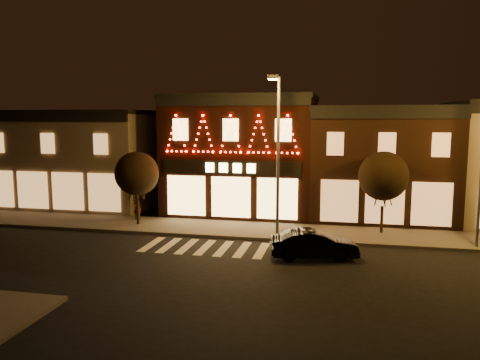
% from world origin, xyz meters
% --- Properties ---
extents(ground, '(120.00, 120.00, 0.00)m').
position_xyz_m(ground, '(0.00, 0.00, 0.00)').
color(ground, black).
rests_on(ground, ground).
extents(sidewalk_far, '(44.00, 4.00, 0.15)m').
position_xyz_m(sidewalk_far, '(2.00, 8.00, 0.07)').
color(sidewalk_far, '#47423D').
rests_on(sidewalk_far, ground).
extents(building_left, '(12.20, 8.28, 7.30)m').
position_xyz_m(building_left, '(-13.00, 13.99, 3.66)').
color(building_left, '#7B6C57').
rests_on(building_left, ground).
extents(building_pulp, '(10.20, 8.34, 8.30)m').
position_xyz_m(building_pulp, '(0.00, 13.98, 4.16)').
color(building_pulp, black).
rests_on(building_pulp, ground).
extents(building_right_a, '(9.20, 8.28, 7.50)m').
position_xyz_m(building_right_a, '(9.50, 13.99, 3.76)').
color(building_right_a, '#311A11').
rests_on(building_right_a, ground).
extents(streetlamp_mid, '(0.56, 2.02, 8.82)m').
position_xyz_m(streetlamp_mid, '(3.45, 6.34, 5.33)').
color(streetlamp_mid, '#59595E').
rests_on(streetlamp_mid, sidewalk_far).
extents(tree_left, '(2.72, 2.72, 4.55)m').
position_xyz_m(tree_left, '(-5.48, 7.83, 3.33)').
color(tree_left, black).
rests_on(tree_left, sidewalk_far).
extents(tree_right, '(2.82, 2.82, 4.72)m').
position_xyz_m(tree_right, '(9.26, 8.68, 3.45)').
color(tree_right, black).
rests_on(tree_right, sidewalk_far).
extents(dark_sedan, '(4.42, 2.35, 1.38)m').
position_xyz_m(dark_sedan, '(5.68, 3.26, 0.69)').
color(dark_sedan, black).
rests_on(dark_sedan, ground).
extents(pedestrian, '(0.70, 0.58, 1.64)m').
position_xyz_m(pedestrian, '(-6.03, 8.96, 0.97)').
color(pedestrian, gray).
rests_on(pedestrian, sidewalk_far).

